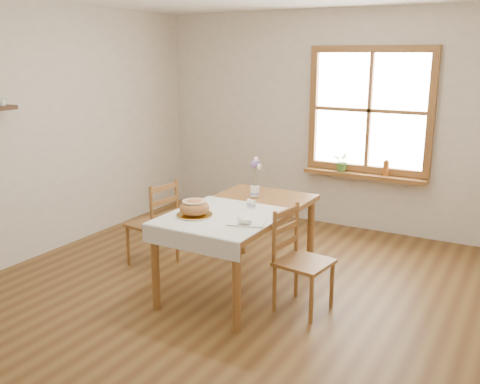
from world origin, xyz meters
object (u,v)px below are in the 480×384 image
at_px(chair_right, 304,261).
at_px(bread_plate, 195,215).
at_px(flower_vase, 255,192).
at_px(chair_left, 152,223).
at_px(dining_table, 240,217).

relative_size(chair_right, bread_plate, 2.92).
bearing_deg(chair_right, flower_vase, 61.45).
bearing_deg(chair_right, chair_left, 91.55).
bearing_deg(chair_left, dining_table, 95.45).
distance_m(bread_plate, flower_vase, 0.83).
relative_size(chair_right, flower_vase, 8.81).
bearing_deg(chair_right, bread_plate, 114.21).
bearing_deg(chair_left, bread_plate, 68.61).
bearing_deg(flower_vase, chair_left, -159.04).
height_order(chair_left, chair_right, chair_left).
bearing_deg(bread_plate, chair_right, 16.81).
distance_m(chair_left, bread_plate, 1.00).
xyz_separation_m(dining_table, flower_vase, (-0.06, 0.40, 0.13)).
height_order(bread_plate, flower_vase, flower_vase).
height_order(chair_left, bread_plate, chair_left).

